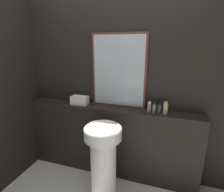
{
  "coord_description": "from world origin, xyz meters",
  "views": [
    {
      "loc": [
        0.67,
        -0.79,
        1.71
      ],
      "look_at": [
        0.07,
        1.07,
        1.14
      ],
      "focal_mm": 28.0,
      "sensor_mm": 36.0,
      "label": 1
    }
  ],
  "objects_px": {
    "shampoo_bottle": "(149,107)",
    "conditioner_bottle": "(154,108)",
    "body_wash_bottle": "(165,108)",
    "pedestal_sink": "(103,159)",
    "lotion_bottle": "(159,109)",
    "mirror": "(119,71)",
    "towel_stack": "(80,100)"
  },
  "relations": [
    {
      "from": "lotion_bottle",
      "to": "mirror",
      "type": "bearing_deg",
      "value": 170.66
    },
    {
      "from": "mirror",
      "to": "towel_stack",
      "type": "relative_size",
      "value": 4.06
    },
    {
      "from": "body_wash_bottle",
      "to": "mirror",
      "type": "bearing_deg",
      "value": 171.71
    },
    {
      "from": "shampoo_bottle",
      "to": "lotion_bottle",
      "type": "xyz_separation_m",
      "value": [
        0.11,
        0.0,
        -0.01
      ]
    },
    {
      "from": "shampoo_bottle",
      "to": "conditioner_bottle",
      "type": "relative_size",
      "value": 1.05
    },
    {
      "from": "pedestal_sink",
      "to": "mirror",
      "type": "xyz_separation_m",
      "value": [
        0.02,
        0.5,
        0.9
      ]
    },
    {
      "from": "conditioner_bottle",
      "to": "pedestal_sink",
      "type": "bearing_deg",
      "value": -139.21
    },
    {
      "from": "pedestal_sink",
      "to": "towel_stack",
      "type": "relative_size",
      "value": 3.99
    },
    {
      "from": "mirror",
      "to": "body_wash_bottle",
      "type": "height_order",
      "value": "mirror"
    },
    {
      "from": "pedestal_sink",
      "to": "towel_stack",
      "type": "bearing_deg",
      "value": 139.27
    },
    {
      "from": "lotion_bottle",
      "to": "conditioner_bottle",
      "type": "bearing_deg",
      "value": 180.0
    },
    {
      "from": "mirror",
      "to": "conditioner_bottle",
      "type": "height_order",
      "value": "mirror"
    },
    {
      "from": "lotion_bottle",
      "to": "body_wash_bottle",
      "type": "bearing_deg",
      "value": 0.0
    },
    {
      "from": "pedestal_sink",
      "to": "body_wash_bottle",
      "type": "xyz_separation_m",
      "value": [
        0.61,
        0.42,
        0.52
      ]
    },
    {
      "from": "mirror",
      "to": "lotion_bottle",
      "type": "relative_size",
      "value": 8.19
    },
    {
      "from": "mirror",
      "to": "shampoo_bottle",
      "type": "relative_size",
      "value": 7.07
    },
    {
      "from": "conditioner_bottle",
      "to": "lotion_bottle",
      "type": "distance_m",
      "value": 0.06
    },
    {
      "from": "body_wash_bottle",
      "to": "pedestal_sink",
      "type": "bearing_deg",
      "value": -145.6
    },
    {
      "from": "pedestal_sink",
      "to": "conditioner_bottle",
      "type": "bearing_deg",
      "value": 40.79
    },
    {
      "from": "lotion_bottle",
      "to": "body_wash_bottle",
      "type": "relative_size",
      "value": 0.75
    },
    {
      "from": "mirror",
      "to": "lotion_bottle",
      "type": "xyz_separation_m",
      "value": [
        0.52,
        -0.08,
        -0.4
      ]
    },
    {
      "from": "shampoo_bottle",
      "to": "towel_stack",
      "type": "bearing_deg",
      "value": 180.0
    },
    {
      "from": "mirror",
      "to": "towel_stack",
      "type": "bearing_deg",
      "value": -170.51
    },
    {
      "from": "mirror",
      "to": "shampoo_bottle",
      "type": "height_order",
      "value": "mirror"
    },
    {
      "from": "pedestal_sink",
      "to": "lotion_bottle",
      "type": "distance_m",
      "value": 0.85
    },
    {
      "from": "body_wash_bottle",
      "to": "conditioner_bottle",
      "type": "bearing_deg",
      "value": 180.0
    },
    {
      "from": "conditioner_bottle",
      "to": "body_wash_bottle",
      "type": "distance_m",
      "value": 0.13
    },
    {
      "from": "lotion_bottle",
      "to": "body_wash_bottle",
      "type": "xyz_separation_m",
      "value": [
        0.07,
        0.0,
        0.02
      ]
    },
    {
      "from": "pedestal_sink",
      "to": "shampoo_bottle",
      "type": "xyz_separation_m",
      "value": [
        0.42,
        0.42,
        0.51
      ]
    },
    {
      "from": "towel_stack",
      "to": "lotion_bottle",
      "type": "bearing_deg",
      "value": 0.0
    },
    {
      "from": "pedestal_sink",
      "to": "shampoo_bottle",
      "type": "height_order",
      "value": "shampoo_bottle"
    },
    {
      "from": "mirror",
      "to": "lotion_bottle",
      "type": "bearing_deg",
      "value": -9.34
    }
  ]
}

